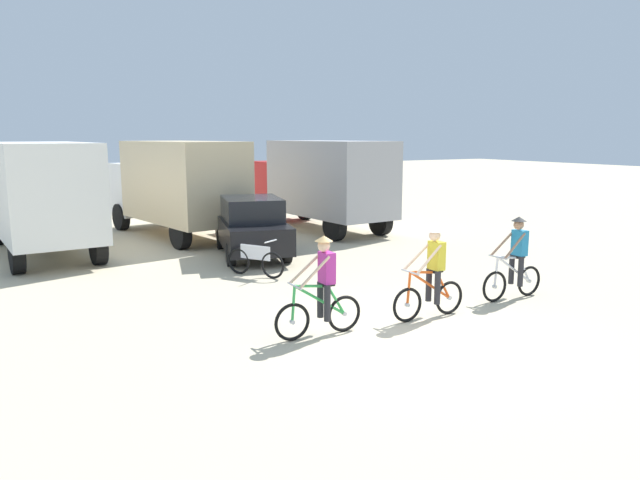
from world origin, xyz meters
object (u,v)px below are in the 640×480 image
(cyclist_near_camera, at_px, (515,261))
(bicycle_spare, at_px, (255,261))
(box_truck_grey_hauler, at_px, (321,180))
(sedan_parked, at_px, (252,227))
(box_truck_white_box, at_px, (41,193))
(cyclist_orange_shirt, at_px, (322,290))
(box_truck_tan_camper, at_px, (177,184))
(cyclist_cowboy_hat, at_px, (432,276))

(cyclist_near_camera, bearing_deg, bicycle_spare, 131.04)
(bicycle_spare, bearing_deg, box_truck_grey_hauler, 48.08)
(sedan_parked, distance_m, cyclist_near_camera, 7.87)
(box_truck_white_box, relative_size, cyclist_orange_shirt, 3.79)
(box_truck_tan_camper, height_order, cyclist_near_camera, box_truck_tan_camper)
(box_truck_grey_hauler, relative_size, bicycle_spare, 4.58)
(sedan_parked, height_order, cyclist_cowboy_hat, cyclist_cowboy_hat)
(cyclist_orange_shirt, relative_size, cyclist_cowboy_hat, 1.00)
(box_truck_tan_camper, height_order, bicycle_spare, box_truck_tan_camper)
(box_truck_grey_hauler, xyz_separation_m, bicycle_spare, (-5.23, -5.82, -1.48))
(cyclist_orange_shirt, distance_m, cyclist_near_camera, 4.91)
(box_truck_tan_camper, relative_size, cyclist_near_camera, 3.87)
(box_truck_tan_camper, distance_m, sedan_parked, 4.71)
(box_truck_grey_hauler, bearing_deg, box_truck_tan_camper, 167.34)
(box_truck_white_box, height_order, sedan_parked, box_truck_white_box)
(bicycle_spare, bearing_deg, cyclist_orange_shirt, -99.34)
(box_truck_white_box, bearing_deg, bicycle_spare, -52.01)
(box_truck_white_box, relative_size, box_truck_tan_camper, 0.98)
(box_truck_tan_camper, bearing_deg, box_truck_grey_hauler, -12.66)
(sedan_parked, height_order, cyclist_orange_shirt, cyclist_orange_shirt)
(cyclist_cowboy_hat, bearing_deg, sedan_parked, 95.10)
(cyclist_near_camera, relative_size, bicycle_spare, 1.20)
(cyclist_cowboy_hat, xyz_separation_m, cyclist_near_camera, (2.50, 0.20, 0.00))
(cyclist_cowboy_hat, bearing_deg, cyclist_near_camera, 4.50)
(box_truck_grey_hauler, relative_size, sedan_parked, 1.54)
(cyclist_cowboy_hat, height_order, cyclist_near_camera, same)
(box_truck_white_box, distance_m, box_truck_tan_camper, 4.65)
(cyclist_near_camera, bearing_deg, box_truck_tan_camper, 109.18)
(box_truck_grey_hauler, bearing_deg, cyclist_near_camera, -96.01)
(cyclist_orange_shirt, bearing_deg, sedan_parked, 76.52)
(box_truck_white_box, relative_size, sedan_parked, 1.53)
(sedan_parked, bearing_deg, bicycle_spare, -111.10)
(box_truck_tan_camper, distance_m, cyclist_cowboy_hat, 12.06)
(box_truck_grey_hauler, bearing_deg, cyclist_orange_shirt, -119.52)
(box_truck_white_box, xyz_separation_m, cyclist_cowboy_hat, (6.03, -10.58, -1.03))
(box_truck_white_box, bearing_deg, box_truck_tan_camper, 16.71)
(box_truck_white_box, xyz_separation_m, box_truck_grey_hauler, (9.64, 0.17, 0.00))
(box_truck_tan_camper, xyz_separation_m, cyclist_cowboy_hat, (1.57, -11.91, -1.03))
(box_truck_grey_hauler, bearing_deg, cyclist_cowboy_hat, -108.58)
(bicycle_spare, bearing_deg, cyclist_cowboy_hat, -71.86)
(box_truck_grey_hauler, distance_m, cyclist_near_camera, 10.66)
(box_truck_grey_hauler, bearing_deg, box_truck_white_box, -178.98)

